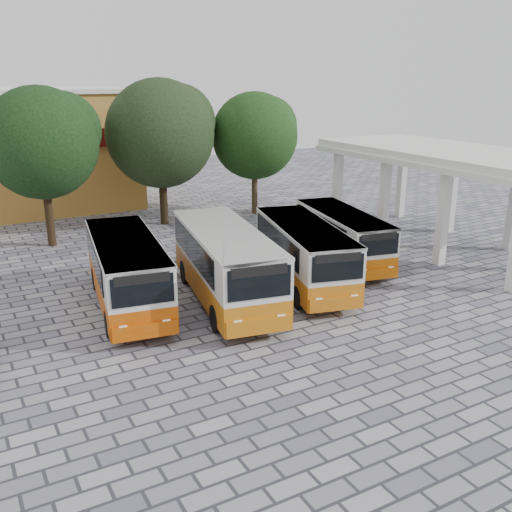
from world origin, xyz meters
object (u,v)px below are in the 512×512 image
bus_centre_left (226,261)px  bus_centre_right (304,251)px  bus_far_right (342,234)px  bus_far_left (127,269)px

bus_centre_left → bus_centre_right: (3.93, 0.05, -0.15)m
bus_centre_left → bus_centre_right: size_ratio=1.08×
bus_far_right → bus_centre_right: bearing=-141.3°
bus_far_left → bus_far_right: bus_far_left is taller
bus_centre_right → bus_far_right: bus_centre_right is taller
bus_far_left → bus_centre_right: bearing=-1.4°
bus_centre_left → bus_far_right: 7.69m
bus_centre_left → bus_centre_right: 3.93m
bus_far_left → bus_centre_left: bearing=-11.8°
bus_far_left → bus_centre_right: size_ratio=1.00×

